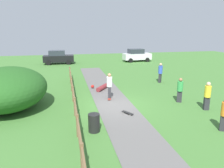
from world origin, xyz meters
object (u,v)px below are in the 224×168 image
object	(u,v)px
bystander_blue	(160,72)
bystander_green	(180,89)
skater_riding	(109,85)
skateboard_loose	(128,113)
skater_fallen	(102,87)
trash_bin	(94,123)
parked_car_black	(58,57)
bush_large	(8,88)
parked_car_white	(137,55)
bystander_yellow	(207,95)

from	to	relation	value
bystander_blue	bystander_green	bearing A→B (deg)	-101.02
skater_riding	skateboard_loose	size ratio (longest dim) A/B	2.35
skateboard_loose	skater_fallen	bearing A→B (deg)	96.43
trash_bin	skateboard_loose	bearing A→B (deg)	38.72
bystander_blue	bystander_green	world-z (taller)	bystander_blue
parked_car_black	skater_fallen	bearing A→B (deg)	-75.62
skater_riding	parked_car_black	world-z (taller)	parked_car_black
bush_large	bystander_green	size ratio (longest dim) A/B	3.33
skateboard_loose	parked_car_white	world-z (taller)	parked_car_white
bush_large	parked_car_white	size ratio (longest dim) A/B	1.31
skater_fallen	bystander_blue	bearing A→B (deg)	12.64
skater_riding	skateboard_loose	xyz separation A→B (m)	(0.48, -2.94, -0.97)
bush_large	skater_riding	size ratio (longest dim) A/B	3.02
skater_riding	trash_bin	bearing A→B (deg)	-110.17
bush_large	bystander_blue	distance (m)	12.78
bystander_blue	parked_car_black	xyz separation A→B (m)	(-9.45, 13.33, -0.06)
bush_large	skater_fallen	world-z (taller)	bush_large
trash_bin	bystander_yellow	xyz separation A→B (m)	(7.12, 1.41, 0.53)
skater_fallen	bush_large	bearing A→B (deg)	-154.46
trash_bin	skater_fallen	world-z (taller)	trash_bin
skater_fallen	bystander_blue	size ratio (longest dim) A/B	0.81
skater_riding	parked_car_black	xyz separation A→B (m)	(-3.89, 17.15, -0.10)
bystander_blue	bystander_green	xyz separation A→B (m)	(-1.06, -5.43, -0.09)
bush_large	bystander_blue	xyz separation A→B (m)	(12.03, 4.30, -0.29)
skater_fallen	bystander_blue	world-z (taller)	bystander_blue
bystander_green	parked_car_black	distance (m)	20.56
skater_riding	parked_car_white	xyz separation A→B (m)	(7.77, 17.15, -0.10)
bystander_green	skater_fallen	bearing A→B (deg)	138.20
parked_car_black	parked_car_white	bearing A→B (deg)	-0.02
bush_large	trash_bin	world-z (taller)	bush_large
bystander_yellow	parked_car_black	xyz separation A→B (m)	(-9.28, 20.44, -0.02)
bystander_green	parked_car_white	distance (m)	19.05
trash_bin	skater_riding	size ratio (longest dim) A/B	0.48
skater_riding	bystander_yellow	world-z (taller)	skater_riding
bush_large	bystander_yellow	bearing A→B (deg)	-13.30
trash_bin	bystander_green	bearing A→B (deg)	26.34
skater_fallen	bystander_blue	xyz separation A→B (m)	(5.70, 1.28, 0.81)
skater_riding	bystander_green	distance (m)	4.79
parked_car_white	skateboard_loose	bearing A→B (deg)	-109.96
bush_large	bystander_yellow	world-z (taller)	bush_large
parked_car_white	parked_car_black	size ratio (longest dim) A/B	1.02
bystander_green	skater_riding	bearing A→B (deg)	160.25
skater_fallen	skateboard_loose	xyz separation A→B (m)	(0.62, -5.47, -0.11)
bush_large	bystander_yellow	xyz separation A→B (m)	(11.86, -2.80, -0.32)
parked_car_black	bystander_yellow	bearing A→B (deg)	-65.58
skateboard_loose	bystander_green	distance (m)	4.32
bystander_green	parked_car_black	size ratio (longest dim) A/B	0.40
bystander_yellow	parked_car_black	distance (m)	22.45
bystander_yellow	bystander_blue	distance (m)	7.11
bystander_blue	parked_car_black	distance (m)	16.34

